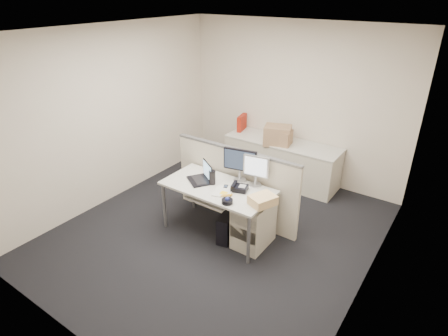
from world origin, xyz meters
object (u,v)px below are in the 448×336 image
Objects in this scene: laptop at (199,173)px; desk_phone at (240,188)px; desk at (218,191)px; monitor_main at (240,165)px.

desk_phone is (0.60, 0.10, -0.10)m from laptop.
desk is 0.46m from monitor_main.
desk is at bearing -126.62° from monitor_main.
desk is 4.36× the size of laptop.
monitor_main reaches higher than desk_phone.
desk_phone is at bearing -69.50° from monitor_main.
laptop is 0.62m from desk_phone.
desk_phone is at bearing 14.93° from desk.
monitor_main reaches higher than laptop.
laptop is (-0.45, -0.34, -0.10)m from monitor_main.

